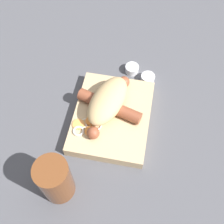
{
  "coord_description": "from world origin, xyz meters",
  "views": [
    {
      "loc": [
        -0.37,
        -0.07,
        0.67
      ],
      "look_at": [
        0.0,
        0.0,
        0.04
      ],
      "focal_mm": 45.0,
      "sensor_mm": 36.0,
      "label": 1
    }
  ],
  "objects_px": {
    "condiment_cup_near": "(148,79)",
    "condiment_cup_far": "(132,69)",
    "food_tray": "(112,117)",
    "bread_roll": "(108,100)",
    "drink_glass": "(55,180)",
    "sausage": "(109,106)"
  },
  "relations": [
    {
      "from": "food_tray",
      "to": "bread_roll",
      "type": "bearing_deg",
      "value": 36.25
    },
    {
      "from": "condiment_cup_near",
      "to": "condiment_cup_far",
      "type": "distance_m",
      "value": 0.06
    },
    {
      "from": "condiment_cup_near",
      "to": "food_tray",
      "type": "bearing_deg",
      "value": 152.7
    },
    {
      "from": "bread_roll",
      "to": "condiment_cup_near",
      "type": "relative_size",
      "value": 4.38
    },
    {
      "from": "food_tray",
      "to": "sausage",
      "type": "relative_size",
      "value": 1.23
    },
    {
      "from": "bread_roll",
      "to": "drink_glass",
      "type": "xyz_separation_m",
      "value": [
        -0.23,
        0.07,
        0.0
      ]
    },
    {
      "from": "sausage",
      "to": "condiment_cup_near",
      "type": "height_order",
      "value": "sausage"
    },
    {
      "from": "food_tray",
      "to": "condiment_cup_near",
      "type": "bearing_deg",
      "value": -27.3
    },
    {
      "from": "food_tray",
      "to": "bread_roll",
      "type": "xyz_separation_m",
      "value": [
        0.02,
        0.02,
        0.05
      ]
    },
    {
      "from": "condiment_cup_far",
      "to": "bread_roll",
      "type": "bearing_deg",
      "value": 164.93
    },
    {
      "from": "food_tray",
      "to": "bread_roll",
      "type": "height_order",
      "value": "bread_roll"
    },
    {
      "from": "bread_roll",
      "to": "condiment_cup_far",
      "type": "xyz_separation_m",
      "value": [
        0.16,
        -0.04,
        -0.05
      ]
    },
    {
      "from": "condiment_cup_near",
      "to": "condiment_cup_far",
      "type": "height_order",
      "value": "same"
    },
    {
      "from": "sausage",
      "to": "condiment_cup_far",
      "type": "relative_size",
      "value": 4.99
    },
    {
      "from": "sausage",
      "to": "drink_glass",
      "type": "relative_size",
      "value": 1.56
    },
    {
      "from": "food_tray",
      "to": "drink_glass",
      "type": "height_order",
      "value": "drink_glass"
    },
    {
      "from": "condiment_cup_near",
      "to": "condiment_cup_far",
      "type": "xyz_separation_m",
      "value": [
        0.03,
        0.05,
        0.0
      ]
    },
    {
      "from": "food_tray",
      "to": "drink_glass",
      "type": "bearing_deg",
      "value": 157.36
    },
    {
      "from": "bread_roll",
      "to": "sausage",
      "type": "distance_m",
      "value": 0.02
    },
    {
      "from": "condiment_cup_far",
      "to": "drink_glass",
      "type": "xyz_separation_m",
      "value": [
        -0.39,
        0.11,
        0.05
      ]
    },
    {
      "from": "food_tray",
      "to": "condiment_cup_far",
      "type": "distance_m",
      "value": 0.18
    },
    {
      "from": "condiment_cup_near",
      "to": "drink_glass",
      "type": "bearing_deg",
      "value": 155.35
    }
  ]
}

